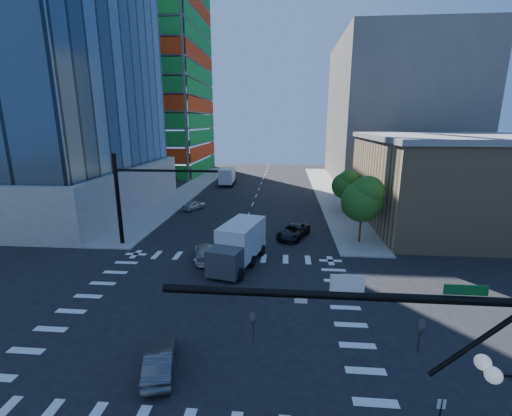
# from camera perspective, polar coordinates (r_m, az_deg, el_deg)

# --- Properties ---
(ground) EXTENTS (160.00, 160.00, 0.00)m
(ground) POSITION_cam_1_polar(r_m,az_deg,el_deg) (23.78, -7.75, -16.41)
(ground) COLOR black
(ground) RESTS_ON ground
(road_markings) EXTENTS (20.00, 20.00, 0.01)m
(road_markings) POSITION_cam_1_polar(r_m,az_deg,el_deg) (23.77, -7.75, -16.40)
(road_markings) COLOR silver
(road_markings) RESTS_ON ground
(sidewalk_ne) EXTENTS (5.00, 60.00, 0.15)m
(sidewalk_ne) POSITION_cam_1_polar(r_m,az_deg,el_deg) (61.60, 12.02, 2.64)
(sidewalk_ne) COLOR gray
(sidewalk_ne) RESTS_ON ground
(sidewalk_nw) EXTENTS (5.00, 60.00, 0.15)m
(sidewalk_nw) POSITION_cam_1_polar(r_m,az_deg,el_deg) (63.52, -10.99, 3.04)
(sidewalk_nw) COLOR gray
(sidewalk_nw) RESTS_ON ground
(construction_building) EXTENTS (25.16, 34.50, 70.60)m
(construction_building) POSITION_cam_1_polar(r_m,az_deg,el_deg) (88.87, -17.67, 21.67)
(construction_building) COLOR slate
(construction_building) RESTS_ON ground
(commercial_building) EXTENTS (20.50, 22.50, 10.60)m
(commercial_building) POSITION_cam_1_polar(r_m,az_deg,el_deg) (47.02, 30.38, 3.99)
(commercial_building) COLOR #957C56
(commercial_building) RESTS_ON ground
(bg_building_ne) EXTENTS (24.00, 30.00, 28.00)m
(bg_building_ne) POSITION_cam_1_polar(r_m,az_deg,el_deg) (78.17, 22.17, 14.59)
(bg_building_ne) COLOR #5C5953
(bg_building_ne) RESTS_ON ground
(signal_mast_se) EXTENTS (10.51, 2.48, 9.00)m
(signal_mast_se) POSITION_cam_1_polar(r_m,az_deg,el_deg) (12.41, 34.70, -23.19)
(signal_mast_se) COLOR black
(signal_mast_se) RESTS_ON sidewalk_se
(signal_mast_nw) EXTENTS (10.20, 0.40, 9.00)m
(signal_mast_nw) POSITION_cam_1_polar(r_m,az_deg,el_deg) (35.35, -19.95, 2.63)
(signal_mast_nw) COLOR black
(signal_mast_nw) RESTS_ON sidewalk_nw
(tree_south) EXTENTS (4.16, 4.16, 6.82)m
(tree_south) POSITION_cam_1_polar(r_m,az_deg,el_deg) (35.50, 17.55, 1.53)
(tree_south) COLOR #382316
(tree_south) RESTS_ON sidewalk_ne
(tree_north) EXTENTS (3.54, 3.52, 5.78)m
(tree_north) POSITION_cam_1_polar(r_m,az_deg,el_deg) (47.24, 14.79, 3.87)
(tree_north) COLOR #382316
(tree_north) RESTS_ON sidewalk_ne
(car_nb_far) EXTENTS (4.09, 5.59, 1.41)m
(car_nb_far) POSITION_cam_1_polar(r_m,az_deg,el_deg) (36.77, 6.24, -3.89)
(car_nb_far) COLOR black
(car_nb_far) RESTS_ON ground
(car_sb_near) EXTENTS (3.13, 5.18, 1.40)m
(car_sb_near) POSITION_cam_1_polar(r_m,az_deg,el_deg) (31.25, -8.34, -7.28)
(car_sb_near) COLOR #BEBEBE
(car_sb_near) RESTS_ON ground
(car_sb_mid) EXTENTS (2.97, 4.09, 1.30)m
(car_sb_mid) POSITION_cam_1_polar(r_m,az_deg,el_deg) (49.09, -10.27, 0.50)
(car_sb_mid) COLOR #B9BDC1
(car_sb_mid) RESTS_ON ground
(car_sb_cross) EXTENTS (2.25, 4.06, 1.27)m
(car_sb_cross) POSITION_cam_1_polar(r_m,az_deg,el_deg) (19.05, -15.70, -23.24)
(car_sb_cross) COLOR #454448
(car_sb_cross) RESTS_ON ground
(box_truck_near) EXTENTS (4.44, 7.29, 3.56)m
(box_truck_near) POSITION_cam_1_polar(r_m,az_deg,el_deg) (29.34, -3.17, -6.76)
(box_truck_near) COLOR black
(box_truck_near) RESTS_ON ground
(box_truck_far) EXTENTS (2.92, 6.48, 3.36)m
(box_truck_far) POSITION_cam_1_polar(r_m,az_deg,el_deg) (67.48, -4.74, 5.11)
(box_truck_far) COLOR black
(box_truck_far) RESTS_ON ground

